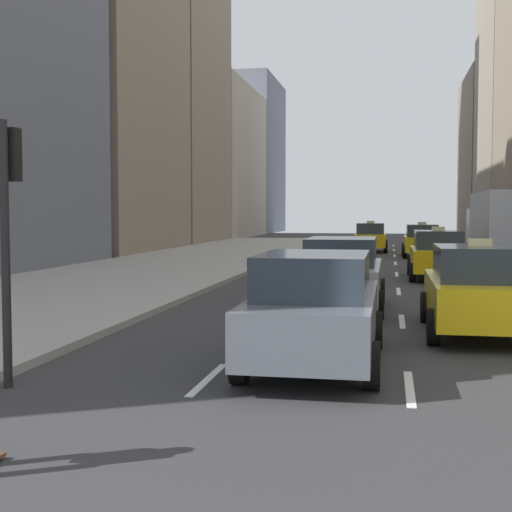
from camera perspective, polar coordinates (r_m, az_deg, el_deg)
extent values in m
cube|color=#9E9E99|center=(30.24, -7.34, -0.88)|extent=(8.00, 66.00, 0.15)
cube|color=white|center=(10.28, -3.86, -9.80)|extent=(0.12, 2.00, 0.01)
cube|color=white|center=(16.06, 1.52, -4.96)|extent=(0.12, 2.00, 0.01)
cube|color=white|center=(21.96, 4.00, -2.69)|extent=(0.12, 2.00, 0.01)
cube|color=white|center=(27.90, 5.43, -1.37)|extent=(0.12, 2.00, 0.01)
cube|color=white|center=(33.86, 6.35, -0.52)|extent=(0.12, 2.00, 0.01)
cube|color=white|center=(39.83, 6.99, 0.07)|extent=(0.12, 2.00, 0.01)
cube|color=white|center=(45.81, 7.47, 0.52)|extent=(0.12, 2.00, 0.01)
cube|color=white|center=(51.80, 7.84, 0.85)|extent=(0.12, 2.00, 0.01)
cube|color=white|center=(9.97, 12.18, -10.29)|extent=(0.12, 2.00, 0.01)
cube|color=white|center=(15.86, 11.60, -5.14)|extent=(0.12, 2.00, 0.01)
cube|color=white|center=(21.81, 11.34, -2.79)|extent=(0.12, 2.00, 0.01)
cube|color=white|center=(27.79, 11.19, -1.44)|extent=(0.12, 2.00, 0.01)
cube|color=white|center=(33.77, 11.09, -0.58)|extent=(0.12, 2.00, 0.01)
cube|color=white|center=(39.75, 11.02, 0.03)|extent=(0.12, 2.00, 0.01)
cube|color=white|center=(45.74, 10.97, 0.48)|extent=(0.12, 2.00, 0.01)
cube|color=white|center=(51.74, 10.94, 0.82)|extent=(0.12, 2.00, 0.01)
cube|color=white|center=(22.03, 18.65, -2.84)|extent=(0.12, 2.00, 0.01)
cube|color=white|center=(27.95, 16.94, -1.50)|extent=(0.12, 2.00, 0.01)
cube|color=white|center=(33.91, 15.83, -0.63)|extent=(0.12, 2.00, 0.01)
cube|color=white|center=(39.87, 15.05, -0.02)|extent=(0.12, 2.00, 0.01)
cube|color=white|center=(45.85, 14.47, 0.44)|extent=(0.12, 2.00, 0.01)
cube|color=white|center=(51.83, 14.03, 0.78)|extent=(0.12, 2.00, 0.01)
cube|color=gray|center=(44.67, -11.57, 16.54)|extent=(6.00, 13.19, 25.00)
cube|color=gray|center=(58.01, -6.46, 18.98)|extent=(6.00, 12.35, 35.75)
cube|color=#A89E89|center=(70.60, -2.78, 7.50)|extent=(6.00, 17.33, 14.60)
cube|color=slate|center=(86.40, -0.29, 7.94)|extent=(6.00, 14.30, 18.11)
cube|color=gray|center=(69.59, 18.76, 7.49)|extent=(6.00, 13.44, 14.88)
cube|color=yellow|center=(26.25, 14.29, -0.23)|extent=(1.80, 4.40, 0.76)
cube|color=#28333D|center=(25.95, 14.35, 1.27)|extent=(1.58, 2.29, 0.64)
cube|color=#F2E599|center=(25.94, 14.37, 2.14)|extent=(0.44, 0.20, 0.14)
cylinder|color=black|center=(27.59, 12.24, -0.82)|extent=(0.22, 0.66, 0.66)
cylinder|color=black|center=(27.70, 15.96, -0.85)|extent=(0.22, 0.66, 0.66)
cylinder|color=black|center=(24.87, 12.41, -1.28)|extent=(0.22, 0.66, 0.66)
cylinder|color=black|center=(25.00, 16.54, -1.32)|extent=(0.22, 0.66, 0.66)
cube|color=yellow|center=(38.96, 13.10, 0.97)|extent=(1.80, 4.40, 0.76)
cube|color=#28333D|center=(38.67, 13.13, 1.99)|extent=(1.58, 2.29, 0.64)
cube|color=#F2E599|center=(38.66, 13.14, 2.57)|extent=(0.44, 0.20, 0.14)
cylinder|color=black|center=(40.31, 11.73, 0.53)|extent=(0.22, 0.66, 0.66)
cylinder|color=black|center=(40.38, 14.29, 0.50)|extent=(0.22, 0.66, 0.66)
cylinder|color=black|center=(37.58, 11.81, 0.32)|extent=(0.22, 0.66, 0.66)
cylinder|color=black|center=(37.66, 14.55, 0.29)|extent=(0.22, 0.66, 0.66)
cube|color=yellow|center=(43.47, 9.16, 1.27)|extent=(1.80, 4.40, 0.76)
cube|color=#28333D|center=(43.18, 9.16, 2.18)|extent=(1.58, 2.29, 0.64)
cube|color=#F2E599|center=(43.17, 9.16, 2.70)|extent=(0.44, 0.20, 0.14)
cylinder|color=black|center=(44.87, 8.05, 0.86)|extent=(0.22, 0.66, 0.66)
cylinder|color=black|center=(44.83, 10.35, 0.84)|extent=(0.22, 0.66, 0.66)
cylinder|color=black|center=(42.15, 7.88, 0.70)|extent=(0.22, 0.66, 0.66)
cylinder|color=black|center=(42.11, 10.33, 0.67)|extent=(0.22, 0.66, 0.66)
cube|color=yellow|center=(14.54, 17.26, -3.21)|extent=(1.80, 4.40, 0.76)
cube|color=#28333D|center=(14.21, 17.43, -0.53)|extent=(1.58, 2.29, 0.64)
cube|color=#F2E599|center=(14.19, 17.46, 1.04)|extent=(0.44, 0.20, 0.14)
cylinder|color=black|center=(15.86, 13.42, -3.98)|extent=(0.22, 0.66, 0.66)
cylinder|color=black|center=(13.16, 14.00, -5.52)|extent=(0.22, 0.66, 0.66)
cube|color=#565B66|center=(11.14, 4.81, -5.02)|extent=(1.80, 4.68, 0.78)
cube|color=#28333D|center=(10.78, 4.68, -1.49)|extent=(1.58, 2.43, 0.64)
cylinder|color=black|center=(12.74, 1.41, -5.71)|extent=(0.22, 0.66, 0.66)
cylinder|color=black|center=(12.58, 9.58, -5.88)|extent=(0.22, 0.66, 0.66)
cylinder|color=black|center=(9.93, -1.29, -8.35)|extent=(0.22, 0.66, 0.66)
cylinder|color=black|center=(9.73, 9.26, -8.65)|extent=(0.22, 0.66, 0.66)
cube|color=#9EA0A5|center=(17.39, 6.92, -1.94)|extent=(1.80, 4.69, 0.80)
cube|color=#28333D|center=(17.06, 6.88, 0.38)|extent=(1.58, 2.44, 0.64)
cylinder|color=black|center=(18.95, 4.48, -2.69)|extent=(0.22, 0.66, 0.66)
cylinder|color=black|center=(18.84, 9.94, -2.76)|extent=(0.22, 0.66, 0.66)
cylinder|color=black|center=(16.08, 3.37, -3.79)|extent=(0.22, 0.66, 0.66)
cylinder|color=black|center=(15.95, 9.81, -3.89)|extent=(0.22, 0.66, 0.66)
cube|color=silver|center=(32.83, 18.49, 1.80)|extent=(2.10, 2.40, 2.10)
cube|color=#28333D|center=(33.96, 18.24, 2.37)|extent=(1.90, 0.10, 0.90)
cube|color=silver|center=(28.67, 19.65, 2.16)|extent=(2.30, 6.00, 2.70)
cylinder|color=black|center=(32.75, 16.64, 0.00)|extent=(0.28, 0.90, 0.90)
cylinder|color=black|center=(27.38, 17.60, -0.68)|extent=(0.28, 0.90, 0.90)
cylinder|color=black|center=(10.12, -19.41, 0.08)|extent=(0.12, 0.12, 3.60)
cube|color=black|center=(10.29, -19.05, 7.66)|extent=(0.24, 0.20, 0.72)
sphere|color=red|center=(10.40, -18.78, 8.89)|extent=(0.14, 0.14, 0.14)
sphere|color=#4C3F14|center=(10.38, -18.75, 7.63)|extent=(0.14, 0.14, 0.14)
sphere|color=#198C2D|center=(10.37, -18.73, 6.36)|extent=(0.14, 0.14, 0.14)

